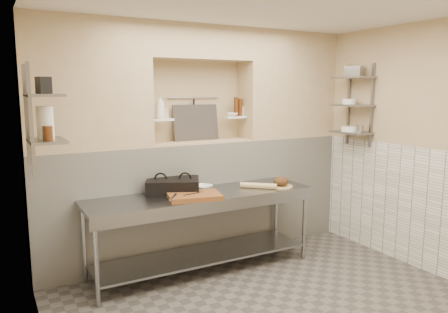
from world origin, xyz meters
TOP-DOWN VIEW (x-y plane):
  - wall_left at (-2.05, 0.00)m, footprint 0.10×3.90m
  - wall_right at (2.05, 0.00)m, footprint 0.10×3.90m
  - wall_back at (0.00, 2.00)m, footprint 4.00×0.10m
  - backwall_lower at (0.00, 1.75)m, footprint 4.00×0.40m
  - alcove_sill at (0.00, 1.75)m, footprint 1.30×0.40m
  - backwall_pillar_left at (-1.33, 1.75)m, footprint 1.35×0.40m
  - backwall_pillar_right at (1.33, 1.75)m, footprint 1.35×0.40m
  - backwall_header at (0.00, 1.75)m, footprint 1.30×0.40m
  - wainscot_left at (-1.99, 0.00)m, footprint 0.02×3.90m
  - wainscot_right at (1.99, 0.00)m, footprint 0.02×3.90m
  - alcove_shelf_left at (-0.50, 1.75)m, footprint 0.28×0.16m
  - alcove_shelf_right at (0.50, 1.75)m, footprint 0.28×0.16m
  - utensil_rail at (0.00, 1.92)m, footprint 0.70×0.02m
  - hanging_steel at (0.00, 1.90)m, footprint 0.02×0.02m
  - splash_panel at (0.00, 1.85)m, footprint 0.60×0.08m
  - shelf_rail_left_a at (-1.98, 1.25)m, footprint 0.03×0.03m
  - shelf_rail_left_b at (-1.98, 0.85)m, footprint 0.03×0.03m
  - wall_shelf_left_lower at (-1.84, 1.05)m, footprint 0.30×0.50m
  - wall_shelf_left_upper at (-1.84, 1.05)m, footprint 0.30×0.50m
  - shelf_rail_right_a at (1.98, 1.25)m, footprint 0.03×0.03m
  - shelf_rail_right_b at (1.98, 0.85)m, footprint 0.03×0.03m
  - wall_shelf_right_lower at (1.84, 1.05)m, footprint 0.30×0.50m
  - wall_shelf_right_mid at (1.84, 1.05)m, footprint 0.30×0.50m
  - wall_shelf_right_upper at (1.84, 1.05)m, footprint 0.30×0.50m
  - prep_table at (-0.25, 1.18)m, footprint 2.60×0.70m
  - panini_press at (-0.50, 1.40)m, footprint 0.70×0.62m
  - cutting_board at (-0.40, 1.05)m, footprint 0.62×0.50m
  - knife_blade at (-0.41, 1.05)m, footprint 0.27×0.08m
  - tongs at (-0.67, 0.99)m, footprint 0.16×0.21m
  - mixing_bowl at (-0.14, 1.37)m, footprint 0.28×0.28m
  - rolling_pin at (0.45, 1.11)m, footprint 0.36×0.34m
  - bread_board at (0.73, 1.04)m, footprint 0.28×0.28m
  - bread_loaf at (0.73, 1.04)m, footprint 0.18×0.18m
  - bottle_soap at (-0.51, 1.73)m, footprint 0.13×0.13m
  - jar_alcove at (-0.45, 1.77)m, footprint 0.08×0.08m
  - bowl_alcove at (0.45, 1.72)m, footprint 0.17×0.17m
  - condiment_a at (0.59, 1.76)m, footprint 0.06×0.06m
  - condiment_b at (0.52, 1.75)m, footprint 0.06×0.06m
  - condiment_c at (0.62, 1.79)m, footprint 0.07×0.07m
  - jug_left at (-1.84, 1.08)m, footprint 0.15×0.15m
  - jar_left at (-1.84, 0.95)m, footprint 0.08×0.08m
  - box_left_upper at (-1.84, 1.03)m, footprint 0.13×0.13m
  - bowl_right at (1.84, 1.07)m, footprint 0.22×0.22m
  - canister_right at (1.84, 0.90)m, footprint 0.09×0.09m
  - bowl_right_mid at (1.84, 1.10)m, footprint 0.18×0.18m
  - basket_right at (1.84, 1.04)m, footprint 0.24×0.26m

SIDE VIEW (x-z plane):
  - prep_table at x=-0.25m, z-range 0.19..1.09m
  - backwall_lower at x=0.00m, z-range 0.00..1.40m
  - wainscot_left at x=-1.99m, z-range 0.00..1.40m
  - wainscot_right at x=1.99m, z-range 0.00..1.40m
  - bread_board at x=0.73m, z-range 0.90..0.92m
  - cutting_board at x=-0.40m, z-range 0.90..0.95m
  - mixing_bowl at x=-0.14m, z-range 0.90..0.95m
  - rolling_pin at x=0.45m, z-range 0.90..0.97m
  - knife_blade at x=-0.41m, z-range 0.95..0.95m
  - tongs at x=-0.67m, z-range 0.95..0.97m
  - bread_loaf at x=0.73m, z-range 0.92..1.03m
  - panini_press at x=-0.50m, z-range 0.90..1.06m
  - wall_left at x=-2.05m, z-range 0.00..2.80m
  - wall_right at x=2.05m, z-range 0.00..2.80m
  - wall_back at x=0.00m, z-range 0.00..2.80m
  - alcove_sill at x=0.00m, z-range 1.40..1.42m
  - wall_shelf_right_lower at x=1.84m, z-range 1.49..1.51m
  - bowl_right at x=1.84m, z-range 1.51..1.58m
  - canister_right at x=1.84m, z-range 1.51..1.60m
  - wall_shelf_left_lower at x=-1.84m, z-range 1.59..1.61m
  - splash_panel at x=0.00m, z-range 1.42..1.86m
  - jar_left at x=-1.84m, z-range 1.61..1.74m
  - alcove_shelf_left at x=-0.50m, z-range 1.69..1.71m
  - alcove_shelf_right at x=0.50m, z-range 1.69..1.71m
  - bowl_alcove at x=0.45m, z-range 1.71..1.76m
  - jug_left at x=-1.84m, z-range 1.61..1.90m
  - condiment_c at x=0.62m, z-range 1.71..1.83m
  - jar_alcove at x=-0.45m, z-range 1.71..1.84m
  - hanging_steel at x=0.00m, z-range 1.63..1.93m
  - shelf_rail_left_a at x=-1.98m, z-range 1.33..2.27m
  - shelf_rail_left_b at x=-1.98m, z-range 1.33..2.27m
  - condiment_a at x=0.59m, z-range 1.71..1.93m
  - condiment_b at x=0.52m, z-range 1.71..1.95m
  - shelf_rail_right_a at x=1.98m, z-range 1.33..2.38m
  - shelf_rail_right_b at x=1.98m, z-range 1.33..2.38m
  - wall_shelf_right_mid at x=1.84m, z-range 1.84..1.86m
  - bottle_soap at x=-0.51m, z-range 1.71..1.99m
  - bowl_right_mid at x=1.84m, z-range 1.86..1.93m
  - utensil_rail at x=0.00m, z-range 1.94..1.96m
  - wall_shelf_left_upper at x=-1.84m, z-range 1.99..2.01m
  - box_left_upper at x=-1.84m, z-range 2.01..2.16m
  - backwall_pillar_left at x=-1.33m, z-range 1.40..2.80m
  - backwall_pillar_right at x=1.33m, z-range 1.40..2.80m
  - wall_shelf_right_upper at x=1.84m, z-range 2.19..2.21m
  - basket_right at x=1.84m, z-range 2.21..2.34m
  - backwall_header at x=0.00m, z-range 2.40..2.80m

